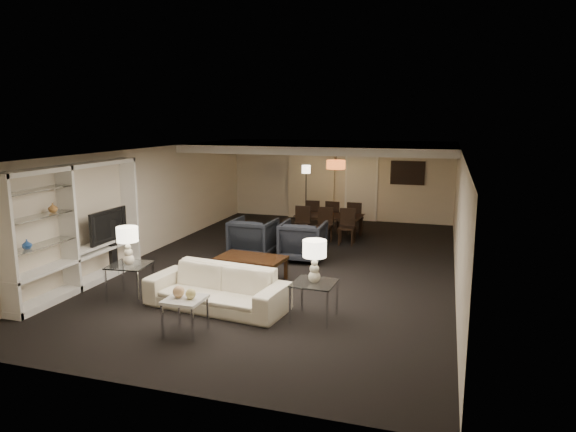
% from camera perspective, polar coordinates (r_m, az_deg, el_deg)
% --- Properties ---
extents(floor, '(11.00, 11.00, 0.00)m').
position_cam_1_polar(floor, '(11.33, 0.00, -5.47)').
color(floor, black).
rests_on(floor, ground).
extents(ceiling, '(7.00, 11.00, 0.02)m').
position_cam_1_polar(ceiling, '(10.90, 0.00, 7.25)').
color(ceiling, silver).
rests_on(ceiling, ground).
extents(wall_back, '(7.00, 0.02, 2.50)m').
position_cam_1_polar(wall_back, '(16.33, 5.73, 3.98)').
color(wall_back, beige).
rests_on(wall_back, ground).
extents(wall_front, '(7.00, 0.02, 2.50)m').
position_cam_1_polar(wall_front, '(6.16, -15.45, -7.83)').
color(wall_front, beige).
rests_on(wall_front, ground).
extents(wall_left, '(0.02, 11.00, 2.50)m').
position_cam_1_polar(wall_left, '(12.52, -15.50, 1.56)').
color(wall_left, beige).
rests_on(wall_left, ground).
extents(wall_right, '(0.02, 11.00, 2.50)m').
position_cam_1_polar(wall_right, '(10.57, 18.44, -0.25)').
color(wall_right, beige).
rests_on(wall_right, ground).
extents(ceiling_soffit, '(7.00, 4.00, 0.20)m').
position_cam_1_polar(ceiling_soffit, '(14.28, 4.19, 7.67)').
color(ceiling_soffit, silver).
rests_on(ceiling_soffit, ceiling).
extents(curtains, '(1.50, 0.12, 2.40)m').
position_cam_1_polar(curtains, '(16.46, 2.59, 3.90)').
color(curtains, beige).
rests_on(curtains, wall_back).
extents(door, '(0.90, 0.05, 2.10)m').
position_cam_1_polar(door, '(16.20, 8.12, 3.16)').
color(door, silver).
rests_on(door, wall_back).
extents(painting, '(0.95, 0.04, 0.65)m').
position_cam_1_polar(painting, '(15.97, 13.15, 4.69)').
color(painting, '#142D38').
rests_on(painting, wall_back).
extents(media_unit, '(0.38, 3.40, 2.35)m').
position_cam_1_polar(media_unit, '(10.36, -22.31, -1.16)').
color(media_unit, white).
rests_on(media_unit, wall_left).
extents(pendant_light, '(0.52, 0.52, 0.24)m').
position_cam_1_polar(pendant_light, '(14.25, 5.35, 5.71)').
color(pendant_light, '#D8591E').
rests_on(pendant_light, ceiling_soffit).
extents(sofa, '(2.52, 1.25, 0.71)m').
position_cam_1_polar(sofa, '(8.84, -7.92, -7.92)').
color(sofa, beige).
rests_on(sofa, floor).
extents(coffee_table, '(1.39, 0.89, 0.47)m').
position_cam_1_polar(coffee_table, '(10.28, -4.12, -5.84)').
color(coffee_table, black).
rests_on(coffee_table, floor).
extents(armchair_left, '(0.98, 1.01, 0.90)m').
position_cam_1_polar(armchair_left, '(11.97, -3.86, -2.39)').
color(armchair_left, black).
rests_on(armchair_left, floor).
extents(armchair_right, '(0.98, 1.01, 0.90)m').
position_cam_1_polar(armchair_right, '(11.60, 1.69, -2.80)').
color(armchair_right, black).
rests_on(armchair_right, floor).
extents(side_table_left, '(0.73, 0.73, 0.62)m').
position_cam_1_polar(side_table_left, '(9.68, -17.14, -6.93)').
color(side_table_left, silver).
rests_on(side_table_left, floor).
extents(side_table_right, '(0.69, 0.69, 0.62)m').
position_cam_1_polar(side_table_right, '(8.31, 2.92, -9.39)').
color(side_table_right, silver).
rests_on(side_table_right, floor).
extents(table_lamp_left, '(0.40, 0.40, 0.68)m').
position_cam_1_polar(table_lamp_left, '(9.50, -17.36, -3.18)').
color(table_lamp_left, white).
rests_on(table_lamp_left, side_table_left).
extents(table_lamp_right, '(0.39, 0.39, 0.68)m').
position_cam_1_polar(table_lamp_right, '(8.11, 2.96, -5.06)').
color(table_lamp_right, beige).
rests_on(table_lamp_right, side_table_right).
extents(marble_table, '(0.56, 0.56, 0.55)m').
position_cam_1_polar(marble_table, '(7.95, -11.31, -10.81)').
color(marble_table, white).
rests_on(marble_table, floor).
extents(gold_gourd_a, '(0.18, 0.18, 0.18)m').
position_cam_1_polar(gold_gourd_a, '(7.87, -12.06, -8.24)').
color(gold_gourd_a, tan).
rests_on(gold_gourd_a, marble_table).
extents(gold_gourd_b, '(0.15, 0.15, 0.15)m').
position_cam_1_polar(gold_gourd_b, '(7.78, -10.75, -8.49)').
color(gold_gourd_b, '#D9C873').
rests_on(gold_gourd_b, marble_table).
extents(television, '(1.11, 0.15, 0.64)m').
position_cam_1_polar(television, '(10.90, -19.79, -0.98)').
color(television, black).
rests_on(television, media_unit).
extents(vase_blue, '(0.16, 0.16, 0.16)m').
position_cam_1_polar(vase_blue, '(9.47, -27.02, -2.81)').
color(vase_blue, '#244E9D').
rests_on(vase_blue, media_unit).
extents(vase_amber, '(0.16, 0.16, 0.17)m').
position_cam_1_polar(vase_amber, '(9.84, -24.67, 0.84)').
color(vase_amber, '#AE753A').
rests_on(vase_amber, media_unit).
extents(floor_speaker, '(0.17, 0.17, 1.16)m').
position_cam_1_polar(floor_speaker, '(11.06, -18.89, -3.35)').
color(floor_speaker, black).
rests_on(floor_speaker, floor).
extents(dining_table, '(1.79, 1.06, 0.61)m').
position_cam_1_polar(dining_table, '(13.89, 4.57, -1.14)').
color(dining_table, black).
rests_on(dining_table, floor).
extents(chair_nl, '(0.44, 0.44, 0.91)m').
position_cam_1_polar(chair_nl, '(13.39, 1.46, -0.92)').
color(chair_nl, black).
rests_on(chair_nl, floor).
extents(chair_nm, '(0.45, 0.45, 0.91)m').
position_cam_1_polar(chair_nm, '(13.24, 3.96, -1.07)').
color(chair_nm, black).
rests_on(chair_nm, floor).
extents(chair_nr, '(0.44, 0.44, 0.91)m').
position_cam_1_polar(chair_nr, '(13.12, 6.51, -1.23)').
color(chair_nr, black).
rests_on(chair_nr, floor).
extents(chair_fl, '(0.46, 0.46, 0.91)m').
position_cam_1_polar(chair_fl, '(14.62, 2.84, 0.07)').
color(chair_fl, black).
rests_on(chair_fl, floor).
extents(chair_fm, '(0.46, 0.46, 0.91)m').
position_cam_1_polar(chair_fm, '(14.48, 5.14, -0.06)').
color(chair_fm, black).
rests_on(chair_fm, floor).
extents(chair_fr, '(0.43, 0.43, 0.91)m').
position_cam_1_polar(chair_fr, '(14.37, 7.48, -0.19)').
color(chair_fr, black).
rests_on(chair_fr, floor).
extents(floor_lamp, '(0.28, 0.28, 1.80)m').
position_cam_1_polar(floor_lamp, '(15.48, 2.01, 2.35)').
color(floor_lamp, black).
rests_on(floor_lamp, floor).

